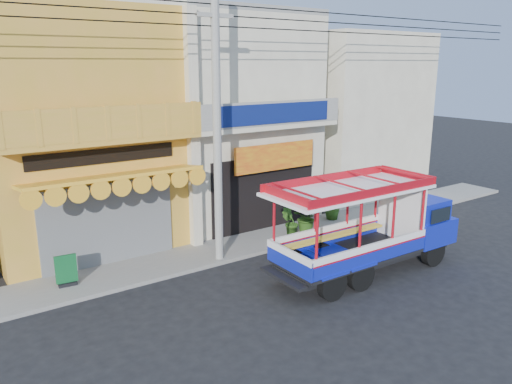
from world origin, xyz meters
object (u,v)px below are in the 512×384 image
songthaew_truck (377,225)px  potted_plant_b (290,222)px  utility_pole (221,105)px  green_sign (66,273)px  potted_plant_a (306,217)px  potted_plant_c (332,206)px

songthaew_truck → potted_plant_b: bearing=98.2°
utility_pole → green_sign: 6.61m
utility_pole → songthaew_truck: (3.56, -3.29, -3.58)m
green_sign → potted_plant_a: size_ratio=0.84×
songthaew_truck → potted_plant_a: 3.88m
potted_plant_a → potted_plant_b: (-0.89, -0.17, -0.01)m
utility_pole → potted_plant_b: bearing=6.2°
utility_pole → green_sign: size_ratio=30.66×
green_sign → potted_plant_a: potted_plant_a is taller
potted_plant_b → potted_plant_c: (2.73, 0.67, 0.02)m
potted_plant_b → potted_plant_c: 2.81m
utility_pole → potted_plant_c: utility_pole is taller
utility_pole → potted_plant_a: 5.89m
potted_plant_a → potted_plant_c: potted_plant_c is taller
green_sign → potted_plant_a: 8.69m
utility_pole → songthaew_truck: size_ratio=4.32×
songthaew_truck → green_sign: 9.28m
utility_pole → potted_plant_b: size_ratio=26.00×
utility_pole → potted_plant_b: utility_pole is taller
green_sign → potted_plant_a: (8.69, -0.22, 0.16)m
potted_plant_a → potted_plant_b: bearing=162.2°
potted_plant_a → utility_pole: bearing=158.8°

